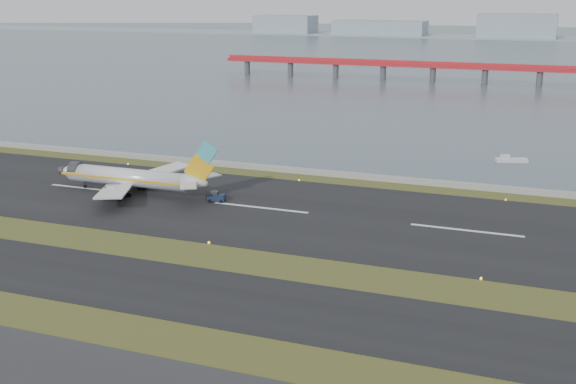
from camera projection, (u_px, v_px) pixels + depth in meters
name	position (u px, v px, depth m)	size (l,w,h in m)	color
ground	(188.00, 259.00, 115.58)	(1000.00, 1000.00, 0.00)	#3C4D1B
taxiway_strip	(148.00, 286.00, 104.75)	(1000.00, 18.00, 0.10)	black
runway_strip	(260.00, 208.00, 142.60)	(1000.00, 45.00, 0.10)	black
seawall	(310.00, 172.00, 169.52)	(1000.00, 2.50, 1.00)	gray
bay_water	(487.00, 50.00, 530.14)	(1400.00, 800.00, 1.30)	#465665
red_pier	(485.00, 68.00, 332.11)	(260.00, 5.00, 10.20)	red
far_shoreline	(521.00, 31.00, 668.06)	(1400.00, 80.00, 60.50)	#91A2AC
airliner	(134.00, 178.00, 151.75)	(38.52, 32.89, 12.80)	silver
pushback_tug	(216.00, 197.00, 146.57)	(3.75, 2.56, 2.22)	#15233A
workboat_near	(510.00, 160.00, 181.12)	(8.18, 4.66, 1.89)	silver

